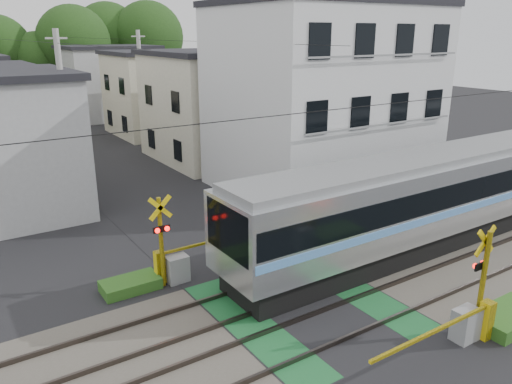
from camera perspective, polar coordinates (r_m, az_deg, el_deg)
ground at (r=15.35m, az=5.71°, el=-12.97°), size 120.00×120.00×0.00m
track_bed at (r=15.33m, az=5.72°, el=-12.86°), size 120.00×120.00×0.14m
crossing_signal_near at (r=14.65m, az=23.34°, el=-12.89°), size 4.74×0.65×3.09m
crossing_signal_far at (r=16.60m, az=-9.37°, el=-7.86°), size 4.74×0.65×3.09m
apartment_block at (r=26.14m, az=7.58°, el=10.64°), size 10.20×8.36×9.30m
houses_row at (r=37.39m, az=-19.86°, el=9.69°), size 22.07×31.35×6.80m
tree_hill at (r=59.00m, az=-24.34°, el=13.99°), size 40.00×13.68×11.37m
catenary at (r=18.15m, az=20.98°, el=3.43°), size 60.00×5.04×7.00m
utility_poles at (r=34.18m, az=-20.93°, el=10.33°), size 7.90×42.00×8.00m
pedestrian at (r=46.15m, az=-20.76°, el=7.88°), size 0.62×0.44×1.62m
weed_patches at (r=16.24m, az=10.86°, el=-10.64°), size 10.25×8.80×0.40m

